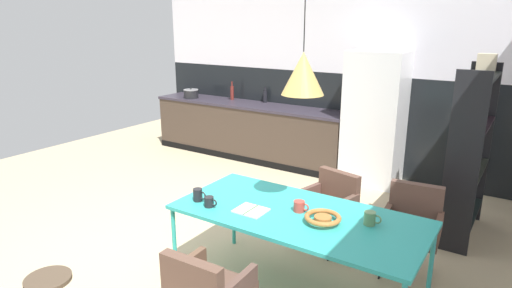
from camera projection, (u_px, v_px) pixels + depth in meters
ground_plane at (172, 254)px, 4.23m from camera, size 8.93×8.93×0.00m
back_wall_splashback_dark at (322, 119)px, 6.75m from camera, size 6.01×0.12×1.45m
back_wall_panel_upper at (326, 22)px, 6.35m from camera, size 6.01×0.12×1.45m
kitchen_counter at (248, 130)px, 7.14m from camera, size 3.43×0.63×0.90m
refrigerator_column at (374, 118)px, 5.91m from camera, size 0.75×0.60×1.82m
dining_table at (298, 218)px, 3.40m from camera, size 1.96×0.93×0.74m
armchair_facing_counter at (331, 199)px, 4.29m from camera, size 0.57×0.57×0.75m
armchair_near_window at (205, 286)px, 2.86m from camera, size 0.50×0.49×0.76m
armchair_by_stool at (413, 219)px, 3.83m from camera, size 0.53×0.51×0.79m
fruit_bowl at (323, 218)px, 3.22m from camera, size 0.27×0.27×0.06m
open_book at (251, 210)px, 3.43m from camera, size 0.24×0.21×0.02m
mug_dark_espresso at (370, 218)px, 3.19m from camera, size 0.13×0.09×0.10m
mug_tall_blue at (198, 195)px, 3.61m from camera, size 0.13×0.08×0.11m
mug_glass_clear at (209, 202)px, 3.50m from camera, size 0.12×0.08×0.08m
mug_short_terracotta at (299, 206)px, 3.41m from camera, size 0.13×0.09×0.09m
cooking_pot at (191, 94)px, 7.49m from camera, size 0.26×0.26×0.17m
bottle_vinegar_dark at (232, 92)px, 7.33m from camera, size 0.06×0.06×0.31m
bottle_oil_tall at (265, 96)px, 7.08m from camera, size 0.07×0.07×0.26m
side_stool at (49, 284)px, 3.04m from camera, size 0.32×0.32×0.46m
open_shelf_unit at (470, 149)px, 4.40m from camera, size 0.30×0.96×1.87m
pendant_lamp_over_table_near at (303, 73)px, 3.10m from camera, size 0.31×0.31×1.17m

